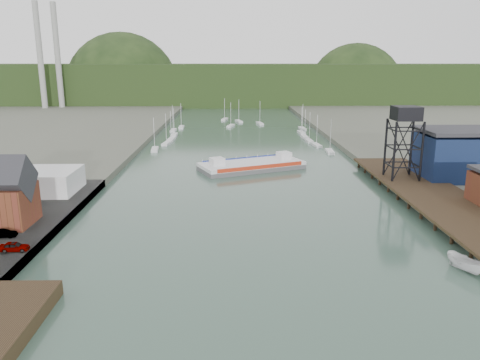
{
  "coord_description": "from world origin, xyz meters",
  "views": [
    {
      "loc": [
        -3.47,
        -43.53,
        27.58
      ],
      "look_at": [
        -1.49,
        49.37,
        4.0
      ],
      "focal_mm": 35.0,
      "sensor_mm": 36.0,
      "label": 1
    }
  ],
  "objects_px": {
    "chain_ferry": "(252,165)",
    "car_west_a": "(14,247)",
    "lift_tower": "(406,118)",
    "motorboat": "(465,264)"
  },
  "relations": [
    {
      "from": "lift_tower",
      "to": "motorboat",
      "type": "relative_size",
      "value": 2.73
    },
    {
      "from": "lift_tower",
      "to": "motorboat",
      "type": "distance_m",
      "value": 46.78
    },
    {
      "from": "car_west_a",
      "to": "chain_ferry",
      "type": "bearing_deg",
      "value": -34.95
    },
    {
      "from": "chain_ferry",
      "to": "car_west_a",
      "type": "distance_m",
      "value": 68.25
    },
    {
      "from": "lift_tower",
      "to": "car_west_a",
      "type": "height_order",
      "value": "lift_tower"
    },
    {
      "from": "chain_ferry",
      "to": "lift_tower",
      "type": "bearing_deg",
      "value": -52.58
    },
    {
      "from": "lift_tower",
      "to": "chain_ferry",
      "type": "xyz_separation_m",
      "value": [
        -32.87,
        18.55,
        -14.53
      ]
    },
    {
      "from": "lift_tower",
      "to": "chain_ferry",
      "type": "relative_size",
      "value": 0.55
    },
    {
      "from": "chain_ferry",
      "to": "motorboat",
      "type": "bearing_deg",
      "value": -90.53
    },
    {
      "from": "lift_tower",
      "to": "car_west_a",
      "type": "xyz_separation_m",
      "value": [
        -69.0,
        -39.34,
        -13.36
      ]
    }
  ]
}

